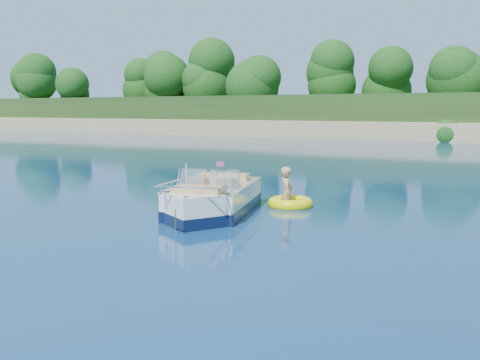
{
  "coord_description": "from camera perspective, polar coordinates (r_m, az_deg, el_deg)",
  "views": [
    {
      "loc": [
        6.78,
        -10.86,
        2.65
      ],
      "look_at": [
        0.31,
        0.96,
        0.85
      ],
      "focal_mm": 40.0,
      "sensor_mm": 36.0,
      "label": 1
    }
  ],
  "objects": [
    {
      "name": "ground",
      "position": [
        13.07,
        -3.23,
        -4.1
      ],
      "size": [
        160.0,
        160.0,
        0.0
      ],
      "primitive_type": "plane",
      "color": "#09213F",
      "rests_on": "ground"
    },
    {
      "name": "shoreline",
      "position": [
        74.96,
        23.6,
        5.7
      ],
      "size": [
        170.0,
        59.0,
        6.0
      ],
      "color": "#987E58",
      "rests_on": "ground"
    },
    {
      "name": "treeline",
      "position": [
        52.39,
        21.6,
        10.26
      ],
      "size": [
        150.0,
        7.12,
        8.19
      ],
      "color": "black",
      "rests_on": "ground"
    },
    {
      "name": "motorboat",
      "position": [
        13.52,
        -3.07,
        -2.31
      ],
      "size": [
        2.62,
        4.91,
        1.67
      ],
      "rotation": [
        0.0,
        0.0,
        0.27
      ],
      "color": "silver",
      "rests_on": "ground"
    },
    {
      "name": "tow_tube",
      "position": [
        14.69,
        5.38,
        -2.48
      ],
      "size": [
        1.54,
        1.54,
        0.33
      ],
      "rotation": [
        0.0,
        0.0,
        -0.29
      ],
      "color": "#F1E704",
      "rests_on": "ground"
    },
    {
      "name": "boy",
      "position": [
        14.74,
        5.02,
        -2.78
      ],
      "size": [
        0.68,
        0.89,
        1.6
      ],
      "primitive_type": "imported",
      "rotation": [
        0.0,
        -0.17,
        2.03
      ],
      "color": "tan",
      "rests_on": "ground"
    }
  ]
}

